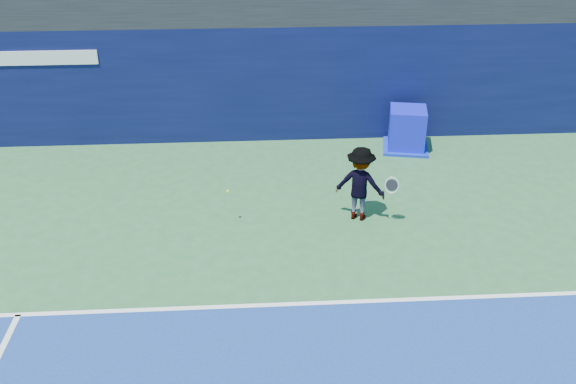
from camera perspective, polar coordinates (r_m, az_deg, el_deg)
The scene contains 5 objects.
baseline at distance 11.12m, azimuth 2.59°, elevation -9.84°, with size 24.00×0.10×0.01m, color white.
back_wall_assembly at distance 17.09m, azimuth 0.09°, elevation 9.93°, with size 36.00×1.03×3.00m.
equipment_cart at distance 16.75m, azimuth 10.51°, elevation 5.38°, with size 1.33×1.33×1.09m.
tennis_player at distance 13.22m, azimuth 6.43°, elevation 0.74°, with size 1.33×0.94×1.60m.
tennis_ball at distance 13.03m, azimuth -5.37°, elevation 0.06°, with size 0.07×0.07×0.07m.
Camera 1 is at (-1.04, -5.70, 6.85)m, focal length 40.00 mm.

